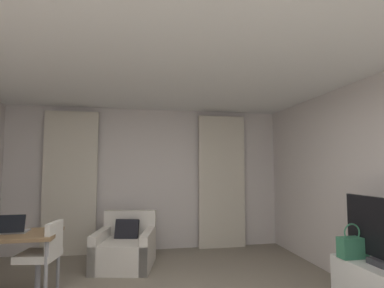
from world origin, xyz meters
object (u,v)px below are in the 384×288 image
(desk_chair, at_px, (42,265))
(laptop, at_px, (12,229))
(handbag_primary, at_px, (353,247))
(armchair, at_px, (125,248))
(desk, at_px, (0,240))

(desk_chair, xyz_separation_m, laptop, (-0.36, 0.09, 0.40))
(laptop, relative_size, handbag_primary, 0.87)
(desk_chair, distance_m, laptop, 0.55)
(armchair, relative_size, desk_chair, 1.16)
(desk, height_order, laptop, laptop)
(armchair, relative_size, laptop, 3.18)
(desk, bearing_deg, armchair, 35.40)
(desk, distance_m, desk_chair, 0.55)
(desk, xyz_separation_m, laptop, (0.11, 0.03, 0.11))
(desk_chair, relative_size, laptop, 2.73)
(desk, height_order, desk_chair, desk_chair)
(desk, relative_size, handbag_primary, 3.38)
(armchair, bearing_deg, laptop, -143.19)
(desk_chair, height_order, laptop, laptop)
(desk, xyz_separation_m, desk_chair, (0.47, -0.06, -0.29))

